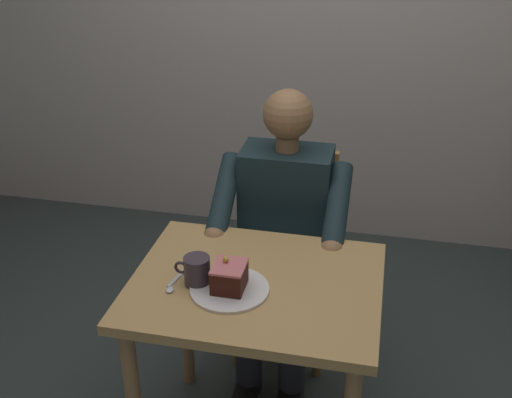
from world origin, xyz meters
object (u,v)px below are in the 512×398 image
at_px(seated_person, 282,235).
at_px(cake_slice, 229,276).
at_px(chair, 288,243).
at_px(coffee_cup, 197,270).
at_px(dessert_spoon, 173,284).
at_px(dining_table, 256,310).

height_order(seated_person, cake_slice, seated_person).
distance_m(chair, coffee_cup, 0.81).
relative_size(cake_slice, dessert_spoon, 0.80).
distance_m(cake_slice, dessert_spoon, 0.19).
xyz_separation_m(cake_slice, coffee_cup, (0.11, -0.01, -0.00)).
bearing_deg(chair, coffee_cup, 75.84).
bearing_deg(coffee_cup, dining_table, -163.23).
bearing_deg(dining_table, cake_slice, 44.25).
bearing_deg(dessert_spoon, dining_table, -162.37).
relative_size(dining_table, dessert_spoon, 5.72).
relative_size(chair, seated_person, 0.73).
relative_size(chair, coffee_cup, 7.40).
relative_size(seated_person, coffee_cup, 10.09).
relative_size(dining_table, chair, 0.92).
bearing_deg(seated_person, chair, -90.00).
height_order(chair, seated_person, seated_person).
bearing_deg(chair, dessert_spoon, 71.18).
bearing_deg(seated_person, coffee_cup, 71.66).
distance_m(coffee_cup, dessert_spoon, 0.09).
height_order(cake_slice, dessert_spoon, cake_slice).
distance_m(dining_table, seated_person, 0.50).
height_order(dining_table, cake_slice, cake_slice).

